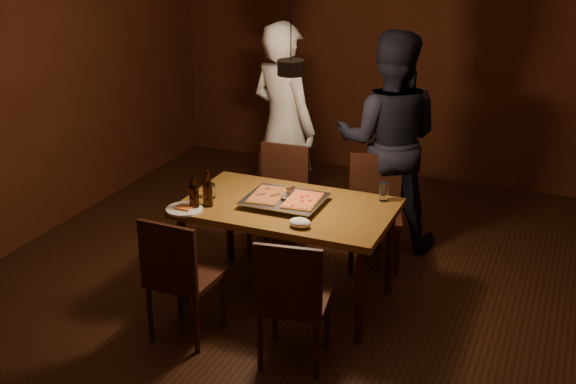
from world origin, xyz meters
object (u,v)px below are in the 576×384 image
at_px(chair_far_right, 375,200).
at_px(plate_slice, 184,209).
at_px(chair_near_left, 178,269).
at_px(pizza_tray, 284,201).
at_px(chair_near_right, 292,292).
at_px(beer_bottle_a, 194,192).
at_px(chair_far_left, 280,189).
at_px(diner_white, 284,127).
at_px(dining_table, 288,214).
at_px(diner_dark, 389,141).
at_px(beer_bottle_b, 207,189).
at_px(pendant_lamp, 291,66).

relative_size(chair_far_right, plate_slice, 2.05).
bearing_deg(chair_near_left, pizza_tray, 64.32).
xyz_separation_m(chair_near_right, beer_bottle_a, (-0.94, 0.48, 0.34)).
xyz_separation_m(chair_far_left, diner_white, (-0.17, 0.48, 0.39)).
bearing_deg(plate_slice, diner_white, 87.51).
height_order(dining_table, diner_dark, diner_dark).
distance_m(chair_far_left, beer_bottle_b, 1.07).
distance_m(chair_near_right, diner_dark, 2.05).
relative_size(beer_bottle_a, beer_bottle_b, 0.99).
distance_m(chair_far_left, beer_bottle_a, 1.16).
height_order(chair_near_left, beer_bottle_a, beer_bottle_a).
distance_m(chair_near_left, diner_white, 2.09).
distance_m(pizza_tray, pendant_lamp, 0.99).
distance_m(chair_far_right, beer_bottle_b, 1.46).
height_order(plate_slice, diner_white, diner_white).
bearing_deg(chair_far_right, chair_far_left, -14.02).
xyz_separation_m(chair_near_left, pizza_tray, (0.42, 0.80, 0.24)).
bearing_deg(chair_near_right, diner_white, 105.11).
relative_size(chair_far_left, beer_bottle_b, 1.83).
distance_m(beer_bottle_a, pendant_lamp, 1.11).
xyz_separation_m(pizza_tray, plate_slice, (-0.61, -0.37, -0.01)).
distance_m(beer_bottle_a, diner_white, 1.57).
bearing_deg(pendant_lamp, beer_bottle_b, -160.18).
relative_size(beer_bottle_b, diner_white, 0.14).
xyz_separation_m(dining_table, chair_near_right, (0.36, -0.80, -0.14)).
xyz_separation_m(dining_table, plate_slice, (-0.63, -0.37, 0.08)).
bearing_deg(beer_bottle_b, dining_table, 24.42).
bearing_deg(chair_far_right, plate_slice, 30.83).
bearing_deg(plate_slice, diner_dark, 57.04).
bearing_deg(diner_dark, chair_near_left, 56.04).
bearing_deg(plate_slice, beer_bottle_b, 49.37).
bearing_deg(diner_dark, pendant_lamp, 62.58).
distance_m(chair_far_left, plate_slice, 1.19).
bearing_deg(chair_near_left, chair_far_right, 63.99).
relative_size(chair_far_right, chair_near_right, 1.09).
height_order(chair_near_right, pendant_lamp, pendant_lamp).
xyz_separation_m(chair_far_right, chair_near_right, (-0.05, -1.62, 0.00)).
bearing_deg(pendant_lamp, chair_near_right, -66.98).
height_order(chair_far_left, plate_slice, chair_far_left).
height_order(chair_near_left, pizza_tray, chair_near_left).
distance_m(pizza_tray, beer_bottle_b, 0.56).
bearing_deg(chair_near_right, pendant_lamp, 103.84).
distance_m(chair_far_left, chair_near_left, 1.57).
bearing_deg(pendant_lamp, pizza_tray, 150.06).
distance_m(dining_table, chair_near_left, 0.93).
bearing_deg(diner_white, plate_slice, 108.39).
bearing_deg(diner_dark, chair_near_right, 77.56).
height_order(dining_table, chair_far_left, chair_far_left).
height_order(chair_far_right, beer_bottle_a, beer_bottle_a).
bearing_deg(chair_far_right, chair_near_left, 44.23).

